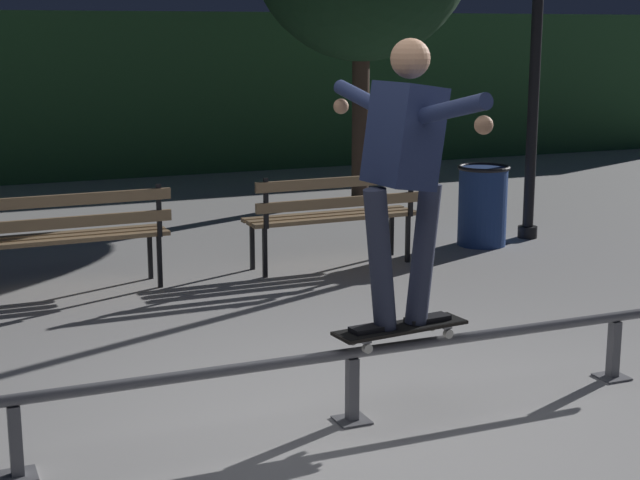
% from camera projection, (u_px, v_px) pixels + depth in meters
% --- Properties ---
extents(ground_plane, '(90.00, 90.00, 0.00)m').
position_uv_depth(ground_plane, '(359.00, 427.00, 5.29)').
color(ground_plane, '#ADAAA8').
extents(hedge_backdrop, '(24.00, 1.20, 2.37)m').
position_uv_depth(hedge_backdrop, '(64.00, 95.00, 14.19)').
color(hedge_backdrop, '#2D5B33').
rests_on(hedge_backdrop, ground).
extents(grind_rail, '(4.16, 0.18, 0.42)m').
position_uv_depth(grind_rail, '(352.00, 364.00, 5.31)').
color(grind_rail, slate).
rests_on(grind_rail, ground).
extents(skateboard, '(0.80, 0.29, 0.09)m').
position_uv_depth(skateboard, '(401.00, 329.00, 5.38)').
color(skateboard, black).
rests_on(skateboard, grind_rail).
extents(skateboarder, '(0.63, 1.40, 1.56)m').
position_uv_depth(skateboarder, '(404.00, 160.00, 5.19)').
color(skateboarder, black).
rests_on(skateboarder, skateboard).
extents(park_bench_leftmost, '(1.61, 0.44, 0.88)m').
position_uv_depth(park_bench_leftmost, '(70.00, 230.00, 7.86)').
color(park_bench_leftmost, black).
rests_on(park_bench_leftmost, ground).
extents(park_bench_left_center, '(1.61, 0.44, 0.88)m').
position_uv_depth(park_bench_left_center, '(335.00, 209.00, 8.74)').
color(park_bench_left_center, black).
rests_on(park_bench_left_center, ground).
extents(trash_can, '(0.52, 0.52, 0.80)m').
position_uv_depth(trash_can, '(483.00, 204.00, 9.71)').
color(trash_can, navy).
rests_on(trash_can, ground).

